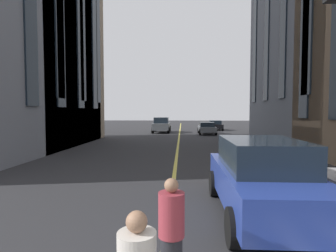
# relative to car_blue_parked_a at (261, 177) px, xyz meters

# --- Properties ---
(lane_centre_line) EXTENTS (80.00, 0.16, 0.01)m
(lane_centre_line) POSITION_rel_car_blue_parked_a_xyz_m (13.74, 2.23, -0.96)
(lane_centre_line) COLOR #D8C64C
(lane_centre_line) RESTS_ON ground_plane
(car_blue_parked_a) EXTENTS (4.70, 2.14, 1.88)m
(car_blue_parked_a) POSITION_rel_car_blue_parked_a_xyz_m (0.00, 0.00, 0.00)
(car_blue_parked_a) COLOR navy
(car_blue_parked_a) RESTS_ON ground_plane
(car_grey_near) EXTENTS (4.40, 1.95, 1.37)m
(car_grey_near) POSITION_rel_car_blue_parked_a_xyz_m (24.41, -0.92, -0.27)
(car_grey_near) COLOR slate
(car_grey_near) RESTS_ON ground_plane
(car_black_mid) EXTENTS (4.40, 1.95, 1.37)m
(car_black_mid) POSITION_rel_car_blue_parked_a_xyz_m (31.38, -2.67, -0.27)
(car_black_mid) COLOR black
(car_black_mid) RESTS_ON ground_plane
(car_grey_trailing) EXTENTS (4.70, 2.14, 1.88)m
(car_grey_trailing) POSITION_rel_car_blue_parked_a_xyz_m (26.54, 4.47, 0.00)
(car_grey_trailing) COLOR slate
(car_grey_trailing) RESTS_ON ground_plane
(pedestrian_near) EXTENTS (0.38, 0.38, 1.60)m
(pedestrian_near) POSITION_rel_car_blue_parked_a_xyz_m (-2.74, 2.07, -0.18)
(pedestrian_near) COLOR black
(pedestrian_near) RESTS_ON ground_plane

